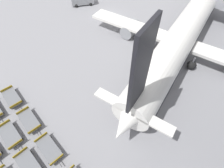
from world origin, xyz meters
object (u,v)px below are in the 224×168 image
Objects in this scene: baggage_dolly_row_mid_a_col_b at (10,135)px; baggage_dolly_row_mid_b_col_b at (29,121)px; airplane at (183,35)px; baggage_dolly_row_mid_b_col_a at (12,98)px; baggage_dolly_row_mid_b_col_c at (49,149)px; baggage_dolly_row_mid_a_col_c at (29,165)px.

baggage_dolly_row_mid_a_col_b and baggage_dolly_row_mid_b_col_b have the same top height.
baggage_dolly_row_mid_b_col_b is at bearing -106.42° from airplane.
baggage_dolly_row_mid_b_col_a and baggage_dolly_row_mid_b_col_c have the same top height.
baggage_dolly_row_mid_b_col_c is at bearing -5.64° from baggage_dolly_row_mid_b_col_b.
baggage_dolly_row_mid_a_col_b is 1.00× the size of baggage_dolly_row_mid_b_col_b.
airplane is at bearing 63.59° from baggage_dolly_row_mid_b_col_a.
baggage_dolly_row_mid_a_col_b is at bearing -91.81° from baggage_dolly_row_mid_b_col_b.
baggage_dolly_row_mid_b_col_b is at bearing -4.49° from baggage_dolly_row_mid_b_col_a.
baggage_dolly_row_mid_b_col_c is (0.21, 2.19, 0.00)m from baggage_dolly_row_mid_a_col_c.
baggage_dolly_row_mid_b_col_c is (4.33, 1.82, 0.00)m from baggage_dolly_row_mid_a_col_b.
baggage_dolly_row_mid_a_col_c is 1.00× the size of baggage_dolly_row_mid_b_col_c.
baggage_dolly_row_mid_a_col_b is 4.13m from baggage_dolly_row_mid_a_col_c.
baggage_dolly_row_mid_b_col_a is (-4.24, 2.58, 0.00)m from baggage_dolly_row_mid_a_col_b.
baggage_dolly_row_mid_a_col_b is (-6.61, -24.45, -2.40)m from airplane.
baggage_dolly_row_mid_b_col_c is at bearing -5.06° from baggage_dolly_row_mid_b_col_a.
baggage_dolly_row_mid_b_col_b is (4.32, -0.34, 0.00)m from baggage_dolly_row_mid_b_col_a.
baggage_dolly_row_mid_a_col_b is 1.00× the size of baggage_dolly_row_mid_b_col_a.
baggage_dolly_row_mid_a_col_c and baggage_dolly_row_mid_b_col_a have the same top height.
baggage_dolly_row_mid_a_col_b is 4.70m from baggage_dolly_row_mid_b_col_c.
baggage_dolly_row_mid_a_col_b and baggage_dolly_row_mid_b_col_a have the same top height.
baggage_dolly_row_mid_a_col_b is 1.00× the size of baggage_dolly_row_mid_b_col_c.
airplane is 9.54× the size of baggage_dolly_row_mid_b_col_a.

